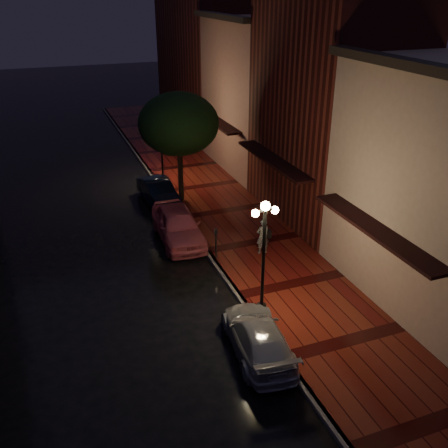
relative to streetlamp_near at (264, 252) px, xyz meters
name	(u,v)px	position (x,y,z in m)	size (l,w,h in m)	color
ground	(207,253)	(-0.35, 5.00, -2.60)	(120.00, 120.00, 0.00)	black
sidewalk	(253,244)	(1.90, 5.00, -2.53)	(4.50, 60.00, 0.15)	#4D0F0D
curb	(207,252)	(-0.35, 5.00, -2.53)	(0.25, 60.00, 0.15)	#595451
storefront_mid	(331,108)	(6.65, 7.00, 2.90)	(5.00, 8.00, 11.00)	#511914
storefront_far	(260,97)	(6.65, 15.00, 1.90)	(5.00, 8.00, 9.00)	#8C5951
storefront_extra	(207,66)	(6.65, 25.00, 2.40)	(5.00, 12.00, 10.00)	#511914
streetlamp_near	(264,252)	(0.00, 0.00, 0.00)	(0.96, 0.36, 4.31)	black
streetlamp_far	(161,142)	(0.00, 14.00, 0.00)	(0.96, 0.36, 4.31)	black
street_tree	(179,126)	(0.26, 10.99, 1.64)	(4.16, 4.16, 5.80)	black
pink_car	(178,225)	(-1.16, 6.71, -1.82)	(1.85, 4.60, 1.57)	#CE5461
navy_car	(158,192)	(-0.95, 11.27, -1.95)	(1.37, 3.94, 1.30)	black
silver_car	(258,337)	(-0.95, -1.77, -2.00)	(1.68, 4.14, 1.20)	#9E9DA5
woman_with_umbrella	(263,222)	(1.86, 3.96, -0.96)	(0.94, 0.96, 2.26)	silver
parking_meter	(216,241)	(-0.20, 4.23, -1.60)	(0.14, 0.11, 1.40)	black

